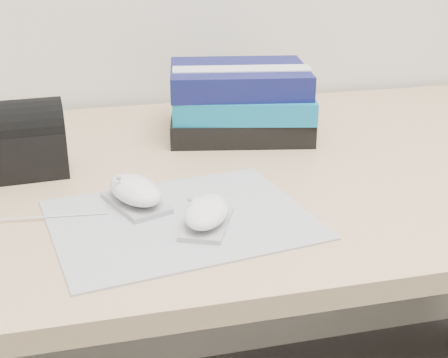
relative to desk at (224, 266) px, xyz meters
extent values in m
cube|color=tan|center=(0.00, -0.06, 0.22)|extent=(1.60, 0.80, 0.03)
cube|color=tan|center=(0.00, 0.32, -0.15)|extent=(1.52, 0.03, 0.35)
cube|color=gray|center=(-0.12, -0.25, 0.24)|extent=(0.38, 0.32, 0.00)
cube|color=#A4A3A6|center=(-0.18, -0.20, 0.24)|extent=(0.10, 0.13, 0.01)
ellipsoid|color=white|center=(-0.18, -0.20, 0.26)|extent=(0.10, 0.12, 0.03)
ellipsoid|color=gray|center=(-0.20, -0.20, 0.28)|extent=(0.01, 0.01, 0.01)
cube|color=#ABABAD|center=(-0.09, -0.28, 0.24)|extent=(0.09, 0.12, 0.01)
ellipsoid|color=white|center=(-0.09, -0.28, 0.26)|extent=(0.09, 0.12, 0.03)
ellipsoid|color=#98979A|center=(-0.12, -0.28, 0.28)|extent=(0.01, 0.01, 0.01)
cylinder|color=silver|center=(-0.33, -0.21, 0.24)|extent=(0.21, 0.02, 0.00)
cube|color=black|center=(0.06, 0.10, 0.26)|extent=(0.30, 0.25, 0.04)
cube|color=#0E74A1|center=(0.06, 0.09, 0.30)|extent=(0.29, 0.26, 0.04)
cube|color=#11154F|center=(0.05, 0.10, 0.34)|extent=(0.28, 0.24, 0.04)
cube|color=silver|center=(0.05, 0.08, 0.36)|extent=(0.26, 0.10, 0.00)
cube|color=black|center=(-0.34, -0.03, 0.27)|extent=(0.14, 0.10, 0.08)
cylinder|color=black|center=(-0.34, -0.03, 0.31)|extent=(0.14, 0.10, 0.09)
camera|label=1|loc=(-0.25, -1.01, 0.61)|focal=50.00mm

